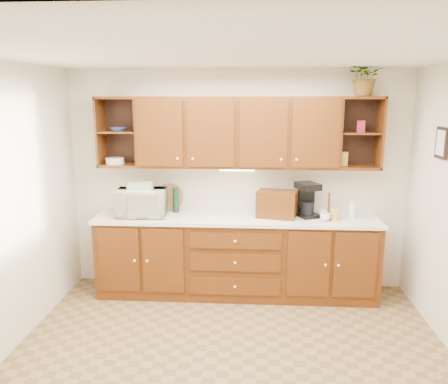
# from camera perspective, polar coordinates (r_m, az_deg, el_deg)

# --- Properties ---
(floor) EXTENTS (4.00, 4.00, 0.00)m
(floor) POSITION_cam_1_polar(r_m,az_deg,el_deg) (4.08, 0.75, -21.59)
(floor) COLOR olive
(floor) RESTS_ON ground
(ceiling) EXTENTS (4.00, 4.00, 0.00)m
(ceiling) POSITION_cam_1_polar(r_m,az_deg,el_deg) (3.42, 0.88, 17.79)
(ceiling) COLOR white
(ceiling) RESTS_ON back_wall
(back_wall) EXTENTS (4.00, 0.00, 4.00)m
(back_wall) POSITION_cam_1_polar(r_m,az_deg,el_deg) (5.23, 1.77, 1.45)
(back_wall) COLOR beige
(back_wall) RESTS_ON floor
(base_cabinets) EXTENTS (3.20, 0.60, 0.90)m
(base_cabinets) POSITION_cam_1_polar(r_m,az_deg,el_deg) (5.17, 1.60, -8.46)
(base_cabinets) COLOR #3D1D06
(base_cabinets) RESTS_ON floor
(countertop) EXTENTS (3.24, 0.64, 0.04)m
(countertop) POSITION_cam_1_polar(r_m,az_deg,el_deg) (5.02, 1.62, -3.46)
(countertop) COLOR white
(countertop) RESTS_ON base_cabinets
(upper_cabinets) EXTENTS (3.20, 0.33, 0.80)m
(upper_cabinets) POSITION_cam_1_polar(r_m,az_deg,el_deg) (5.00, 1.86, 7.81)
(upper_cabinets) COLOR #3D1D06
(upper_cabinets) RESTS_ON back_wall
(undercabinet_light) EXTENTS (0.40, 0.05, 0.02)m
(undercabinet_light) POSITION_cam_1_polar(r_m,az_deg,el_deg) (4.99, 1.70, 2.92)
(undercabinet_light) COLOR white
(undercabinet_light) RESTS_ON upper_cabinets
(framed_picture) EXTENTS (0.03, 0.24, 0.30)m
(framed_picture) POSITION_cam_1_polar(r_m,az_deg,el_deg) (4.68, 26.59, 5.76)
(framed_picture) COLOR black
(framed_picture) RESTS_ON right_wall
(wicker_basket) EXTENTS (0.29, 0.29, 0.13)m
(wicker_basket) POSITION_cam_1_polar(r_m,az_deg,el_deg) (5.14, -12.67, -2.38)
(wicker_basket) COLOR #9E7342
(wicker_basket) RESTS_ON countertop
(microwave) EXTENTS (0.58, 0.41, 0.31)m
(microwave) POSITION_cam_1_polar(r_m,az_deg,el_deg) (5.11, -10.77, -1.38)
(microwave) COLOR silver
(microwave) RESTS_ON countertop
(towel_stack) EXTENTS (0.29, 0.22, 0.08)m
(towel_stack) POSITION_cam_1_polar(r_m,az_deg,el_deg) (5.07, -10.85, 0.77)
(towel_stack) COLOR #CDBF60
(towel_stack) RESTS_ON microwave
(wine_bottle) EXTENTS (0.08, 0.08, 0.31)m
(wine_bottle) POSITION_cam_1_polar(r_m,az_deg,el_deg) (5.20, -6.29, -1.01)
(wine_bottle) COLOR #103217
(wine_bottle) RESTS_ON countertop
(woven_tray) EXTENTS (0.34, 0.17, 0.33)m
(woven_tray) POSITION_cam_1_polar(r_m,az_deg,el_deg) (5.34, -7.12, -2.28)
(woven_tray) COLOR #9E7342
(woven_tray) RESTS_ON countertop
(bread_box) EXTENTS (0.49, 0.36, 0.30)m
(bread_box) POSITION_cam_1_polar(r_m,az_deg,el_deg) (5.00, 6.92, -1.57)
(bread_box) COLOR #3D1D06
(bread_box) RESTS_ON countertop
(mug_tree) EXTENTS (0.25, 0.26, 0.31)m
(mug_tree) POSITION_cam_1_polar(r_m,az_deg,el_deg) (5.02, 13.46, -2.97)
(mug_tree) COLOR #3D1D06
(mug_tree) RESTS_ON countertop
(canister_red) EXTENTS (0.15, 0.15, 0.14)m
(canister_red) POSITION_cam_1_polar(r_m,az_deg,el_deg) (4.96, 7.33, -2.68)
(canister_red) COLOR maroon
(canister_red) RESTS_ON countertop
(canister_white) EXTENTS (0.09, 0.09, 0.19)m
(canister_white) POSITION_cam_1_polar(r_m,az_deg,el_deg) (5.13, 16.42, -2.29)
(canister_white) COLOR white
(canister_white) RESTS_ON countertop
(canister_yellow) EXTENTS (0.12, 0.12, 0.12)m
(canister_yellow) POSITION_cam_1_polar(r_m,az_deg,el_deg) (5.00, 14.31, -2.92)
(canister_yellow) COLOR gold
(canister_yellow) RESTS_ON countertop
(coffee_maker) EXTENTS (0.30, 0.34, 0.39)m
(coffee_maker) POSITION_cam_1_polar(r_m,az_deg,el_deg) (5.09, 10.80, -1.04)
(coffee_maker) COLOR black
(coffee_maker) RESTS_ON countertop
(bowl_stack) EXTENTS (0.21, 0.21, 0.04)m
(bowl_stack) POSITION_cam_1_polar(r_m,az_deg,el_deg) (5.20, -13.65, 7.96)
(bowl_stack) COLOR #294399
(bowl_stack) RESTS_ON upper_cabinets
(plate_stack) EXTENTS (0.24, 0.24, 0.07)m
(plate_stack) POSITION_cam_1_polar(r_m,az_deg,el_deg) (5.26, -14.06, 3.97)
(plate_stack) COLOR white
(plate_stack) RESTS_ON upper_cabinets
(pantry_box_yellow) EXTENTS (0.10, 0.08, 0.16)m
(pantry_box_yellow) POSITION_cam_1_polar(r_m,az_deg,el_deg) (5.12, 15.29, 4.18)
(pantry_box_yellow) COLOR gold
(pantry_box_yellow) RESTS_ON upper_cabinets
(pantry_box_red) EXTENTS (0.10, 0.09, 0.13)m
(pantry_box_red) POSITION_cam_1_polar(r_m,az_deg,el_deg) (5.11, 17.42, 8.17)
(pantry_box_red) COLOR maroon
(pantry_box_red) RESTS_ON upper_cabinets
(potted_plant) EXTENTS (0.42, 0.38, 0.42)m
(potted_plant) POSITION_cam_1_polar(r_m,az_deg,el_deg) (5.09, 18.06, 14.19)
(potted_plant) COLOR #999999
(potted_plant) RESTS_ON upper_cabinets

